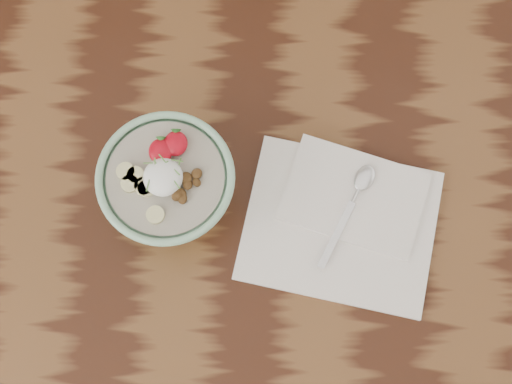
# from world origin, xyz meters

# --- Properties ---
(table) EXTENTS (1.60, 0.90, 0.75)m
(table) POSITION_xyz_m (0.00, 0.00, 0.66)
(table) COLOR #34180D
(table) RESTS_ON ground
(breakfast_bowl) EXTENTS (0.18, 0.18, 0.12)m
(breakfast_bowl) POSITION_xyz_m (-0.11, 0.10, 0.81)
(breakfast_bowl) COLOR #8FC09D
(breakfast_bowl) RESTS_ON table
(napkin) EXTENTS (0.30, 0.27, 0.02)m
(napkin) POSITION_xyz_m (0.14, 0.07, 0.76)
(napkin) COLOR white
(napkin) RESTS_ON table
(spoon) EXTENTS (0.09, 0.16, 0.01)m
(spoon) POSITION_xyz_m (0.16, 0.11, 0.77)
(spoon) COLOR silver
(spoon) RESTS_ON napkin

